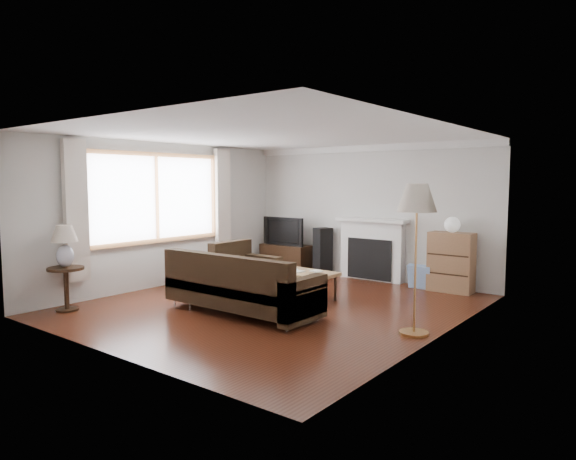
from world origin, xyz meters
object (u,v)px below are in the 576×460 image
Objects in this scene: floor_lamp at (416,260)px; coffee_table at (301,285)px; sectional_sofa at (242,285)px; side_table at (66,289)px; bookshelf at (451,262)px; tv_stand at (287,257)px.

coffee_table is at bearing 162.74° from floor_lamp.
side_table is at bearing -145.03° from sectional_sofa.
bookshelf reaches higher than coffee_table.
coffee_table is 0.63× the size of floor_lamp.
floor_lamp is 2.89× the size of side_table.
coffee_table is at bearing 50.44° from side_table.
tv_stand is 2.58m from coffee_table.
bookshelf is 0.40× the size of sectional_sofa.
sectional_sofa is at bearing -119.69° from bookshelf.
coffee_table is (-1.67, -1.94, -0.28)m from bookshelf.
bookshelf reaches higher than sectional_sofa.
side_table is at bearing -130.02° from bookshelf.
side_table is (-3.85, -4.58, -0.18)m from bookshelf.
tv_stand is 0.59× the size of floor_lamp.
floor_lamp is (0.52, -2.62, 0.41)m from bookshelf.
sectional_sofa is at bearing -62.24° from tv_stand.
bookshelf is 2.71m from floor_lamp.
bookshelf reaches higher than side_table.
side_table is at bearing -155.90° from floor_lamp.
side_table is at bearing -128.01° from coffee_table.
bookshelf is 1.59× the size of side_table.
sectional_sofa reaches higher than tv_stand.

